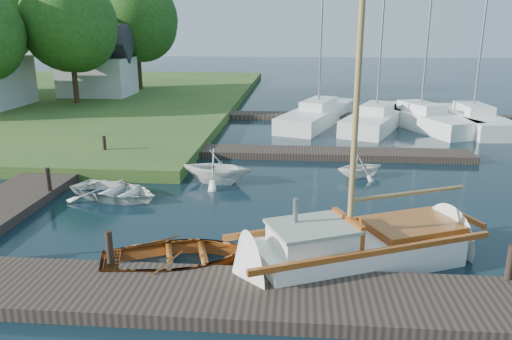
# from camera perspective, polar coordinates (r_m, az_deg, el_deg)

# --- Properties ---
(ground) EXTENTS (160.00, 160.00, 0.00)m
(ground) POSITION_cam_1_polar(r_m,az_deg,el_deg) (16.38, 0.00, -4.03)
(ground) COLOR black
(ground) RESTS_ON ground
(near_dock) EXTENTS (18.00, 2.20, 0.30)m
(near_dock) POSITION_cam_1_polar(r_m,az_deg,el_deg) (10.90, -2.77, -14.21)
(near_dock) COLOR #2B231B
(near_dock) RESTS_ON ground
(left_dock) EXTENTS (2.20, 18.00, 0.30)m
(left_dock) POSITION_cam_1_polar(r_m,az_deg,el_deg) (20.42, -22.46, -0.73)
(left_dock) COLOR #2B231B
(left_dock) RESTS_ON ground
(far_dock) EXTENTS (14.00, 1.60, 0.30)m
(far_dock) POSITION_cam_1_polar(r_m,az_deg,el_deg) (22.51, 6.50, 1.92)
(far_dock) COLOR #2B231B
(far_dock) RESTS_ON ground
(pontoon) EXTENTS (30.00, 1.60, 0.30)m
(pontoon) POSITION_cam_1_polar(r_m,az_deg,el_deg) (32.96, 20.20, 5.58)
(pontoon) COLOR #2B231B
(pontoon) RESTS_ON ground
(mooring_post_1) EXTENTS (0.16, 0.16, 0.80)m
(mooring_post_1) POSITION_cam_1_polar(r_m,az_deg,el_deg) (12.23, -16.40, -8.46)
(mooring_post_1) COLOR black
(mooring_post_1) RESTS_ON near_dock
(mooring_post_2) EXTENTS (0.16, 0.16, 0.80)m
(mooring_post_2) POSITION_cam_1_polar(r_m,az_deg,el_deg) (11.45, 5.43, -9.59)
(mooring_post_2) COLOR black
(mooring_post_2) RESTS_ON near_dock
(mooring_post_3) EXTENTS (0.16, 0.16, 0.80)m
(mooring_post_3) POSITION_cam_1_polar(r_m,az_deg,el_deg) (12.37, 27.06, -9.37)
(mooring_post_3) COLOR black
(mooring_post_3) RESTS_ON near_dock
(mooring_post_4) EXTENTS (0.16, 0.16, 0.80)m
(mooring_post_4) POSITION_cam_1_polar(r_m,az_deg,el_deg) (18.12, -22.65, -0.99)
(mooring_post_4) COLOR black
(mooring_post_4) RESTS_ON left_dock
(mooring_post_5) EXTENTS (0.16, 0.16, 0.80)m
(mooring_post_5) POSITION_cam_1_polar(r_m,az_deg,el_deg) (22.50, -16.94, 2.74)
(mooring_post_5) COLOR black
(mooring_post_5) RESTS_ON left_dock
(sailboat) EXTENTS (7.33, 4.68, 9.83)m
(sailboat) POSITION_cam_1_polar(r_m,az_deg,el_deg) (12.71, 11.95, -8.93)
(sailboat) COLOR white
(sailboat) RESTS_ON ground
(dinghy) EXTENTS (4.25, 3.54, 0.76)m
(dinghy) POSITION_cam_1_polar(r_m,az_deg,el_deg) (12.38, -8.81, -9.29)
(dinghy) COLOR maroon
(dinghy) RESTS_ON ground
(tender_a) EXTENTS (3.87, 3.33, 0.68)m
(tender_a) POSITION_cam_1_polar(r_m,az_deg,el_deg) (17.61, -15.83, -2.05)
(tender_a) COLOR white
(tender_a) RESTS_ON ground
(tender_b) EXTENTS (2.93, 2.63, 1.38)m
(tender_b) POSITION_cam_1_polar(r_m,az_deg,el_deg) (18.55, -4.50, 0.59)
(tender_b) COLOR white
(tender_b) RESTS_ON ground
(tender_d) EXTENTS (2.35, 2.21, 0.99)m
(tender_d) POSITION_cam_1_polar(r_m,az_deg,el_deg) (19.69, 11.85, 0.62)
(tender_d) COLOR white
(tender_d) RESTS_ON ground
(marina_boat_1) EXTENTS (5.20, 9.50, 10.69)m
(marina_boat_1) POSITION_cam_1_polar(r_m,az_deg,el_deg) (30.51, 7.15, 6.45)
(marina_boat_1) COLOR white
(marina_boat_1) RESTS_ON ground
(marina_boat_2) EXTENTS (4.86, 7.67, 11.31)m
(marina_boat_2) POSITION_cam_1_polar(r_m,az_deg,el_deg) (29.40, 13.56, 5.79)
(marina_boat_2) COLOR white
(marina_boat_2) RESTS_ON ground
(marina_boat_3) EXTENTS (5.19, 8.24, 11.53)m
(marina_boat_3) POSITION_cam_1_polar(r_m,az_deg,el_deg) (30.47, 18.27, 5.78)
(marina_boat_3) COLOR white
(marina_boat_3) RESTS_ON ground
(marina_boat_4) EXTENTS (2.78, 7.59, 11.13)m
(marina_boat_4) POSITION_cam_1_polar(r_m,az_deg,el_deg) (31.00, 23.49, 5.42)
(marina_boat_4) COLOR white
(marina_boat_4) RESTS_ON ground
(house_c) EXTENTS (5.25, 4.00, 5.28)m
(house_c) POSITION_cam_1_polar(r_m,az_deg,el_deg) (40.45, -17.71, 11.09)
(house_c) COLOR beige
(house_c) RESTS_ON shore
(tree_3) EXTENTS (6.41, 6.38, 8.74)m
(tree_3) POSITION_cam_1_polar(r_m,az_deg,el_deg) (36.71, -20.53, 15.46)
(tree_3) COLOR #332114
(tree_3) RESTS_ON shore
(tree_7) EXTENTS (6.83, 6.83, 9.38)m
(tree_7) POSITION_cam_1_polar(r_m,az_deg,el_deg) (43.45, -13.51, 16.49)
(tree_7) COLOR #332114
(tree_7) RESTS_ON shore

